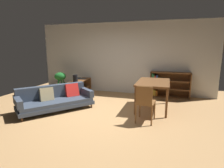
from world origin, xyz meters
TOP-DOWN VIEW (x-y plane):
  - ground_plane at (0.00, 0.00)m, footprint 8.16×8.16m
  - back_wall_panel at (0.00, 2.70)m, footprint 6.80×0.10m
  - fabric_couch at (-1.32, 0.08)m, footprint 1.91×2.10m
  - media_console at (-1.44, 1.83)m, footprint 0.37×1.33m
  - open_laptop at (-1.50, 2.10)m, footprint 0.46×0.36m
  - desk_speaker at (-1.41, 1.48)m, footprint 0.17×0.17m
  - potted_floor_plant at (-2.40, 2.05)m, footprint 0.45×0.64m
  - dining_table at (1.33, 1.00)m, footprint 0.89×1.40m
  - dining_chair_near at (1.25, -0.10)m, footprint 0.44×0.48m
  - bookshelf at (1.71, 2.51)m, footprint 1.38×0.33m

SIDE VIEW (x-z plane):
  - ground_plane at x=0.00m, z-range 0.00..0.00m
  - media_console at x=-1.44m, z-range -0.01..0.55m
  - fabric_couch at x=-1.32m, z-range -0.03..0.66m
  - bookshelf at x=1.71m, z-range -0.01..0.90m
  - potted_floor_plant at x=-2.40m, z-range 0.09..0.88m
  - dining_chair_near at x=1.25m, z-range 0.07..0.97m
  - open_laptop at x=-1.50m, z-range 0.55..0.61m
  - desk_speaker at x=-1.41m, z-range 0.56..0.81m
  - dining_table at x=1.33m, z-range 0.32..1.13m
  - back_wall_panel at x=0.00m, z-range 0.00..2.70m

